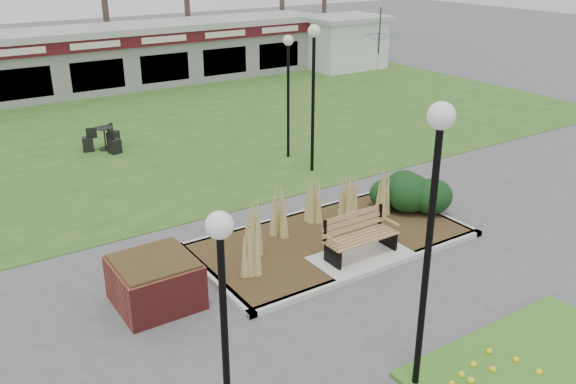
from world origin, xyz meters
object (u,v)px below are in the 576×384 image
park_bench (359,235)px  bistro_set_c (105,142)px  brick_planter (155,282)px  lamp_post_near_left (223,295)px  food_pavilion (87,60)px  lamp_post_near_right (434,190)px  lamp_post_far_right (314,67)px  lamp_post_mid_right (288,70)px  patio_umbrella (379,51)px  service_hut (343,42)px

park_bench → bistro_set_c: bearing=101.8°
brick_planter → lamp_post_near_left: 5.12m
brick_planter → lamp_post_near_left: (-0.80, -4.50, 2.31)m
food_pavilion → lamp_post_near_right: bearing=-94.7°
park_bench → bistro_set_c: (-2.21, 10.63, -0.31)m
lamp_post_far_right → lamp_post_near_right: bearing=-116.0°
park_bench → lamp_post_mid_right: lamp_post_mid_right is taller
park_bench → patio_umbrella: patio_umbrella is taller
lamp_post_mid_right → brick_planter: bearing=-139.7°
lamp_post_near_left → service_hut: bearing=49.0°
lamp_post_near_right → patio_umbrella: 22.40m
lamp_post_near_right → patio_umbrella: lamp_post_near_right is taller
park_bench → lamp_post_near_left: size_ratio=0.45×
park_bench → lamp_post_mid_right: 7.43m
brick_planter → food_pavilion: bearing=76.9°
brick_planter → service_hut: service_hut is taller
lamp_post_near_left → lamp_post_far_right: 11.70m
lamp_post_near_left → bistro_set_c: size_ratio=2.73×
patio_umbrella → service_hut: bearing=74.3°
park_bench → brick_planter: 4.47m
service_hut → bistro_set_c: bearing=-155.6°
food_pavilion → lamp_post_far_right: 14.88m
lamp_post_near_right → lamp_post_near_left: bearing=180.0°
service_hut → lamp_post_near_right: bearing=-125.6°
brick_planter → patio_umbrella: patio_umbrella is taller
service_hut → bistro_set_c: 17.29m
lamp_post_near_right → patio_umbrella: size_ratio=1.78×
service_hut → lamp_post_far_right: (-11.09, -12.62, 1.74)m
lamp_post_near_left → bistro_set_c: (2.99, 14.37, -2.51)m
brick_planter → bistro_set_c: 10.12m
park_bench → lamp_post_far_right: (2.41, 5.13, 2.60)m
lamp_post_far_right → lamp_post_mid_right: bearing=85.8°
brick_planter → park_bench: bearing=-9.7°
service_hut → park_bench: bearing=-127.3°
park_bench → patio_umbrella: size_ratio=0.66×
park_bench → food_pavilion: (0.00, 19.71, 0.89)m
food_pavilion → lamp_post_near_left: lamp_post_near_left is taller
food_pavilion → lamp_post_near_left: size_ratio=6.44×
food_pavilion → bistro_set_c: size_ratio=17.58×
park_bench → lamp_post_mid_right: (2.52, 6.62, 2.26)m
lamp_post_near_left → patio_umbrella: (17.51, 17.23, -1.16)m
brick_planter → service_hut: bearing=43.5°
lamp_post_near_left → lamp_post_mid_right: (7.72, 10.37, 0.06)m
lamp_post_near_left → food_pavilion: bearing=77.5°
service_hut → lamp_post_near_left: lamp_post_near_left is taller
bistro_set_c → patio_umbrella: 14.85m
brick_planter → lamp_post_mid_right: (6.92, 5.87, 2.37)m
park_bench → patio_umbrella: (12.30, 13.48, 1.04)m
lamp_post_far_right → patio_umbrella: lamp_post_far_right is taller
lamp_post_near_right → bistro_set_c: 14.70m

